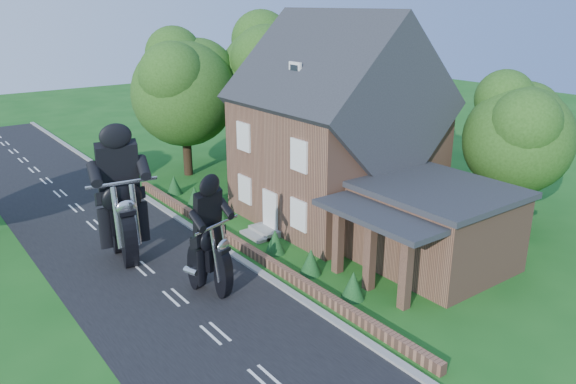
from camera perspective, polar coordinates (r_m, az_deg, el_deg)
ground at (r=19.47m, az=-7.40°, el=-14.09°), size 120.00×120.00×0.00m
road at (r=19.46m, az=-7.40°, el=-14.06°), size 7.00×80.00×0.02m
kerb at (r=21.15m, az=1.37°, el=-10.84°), size 0.30×80.00×0.12m
garden_wall at (r=25.09m, az=-4.52°, el=-5.57°), size 0.30×22.00×0.40m
house at (r=28.08m, az=4.93°, el=6.00°), size 9.54×8.64×10.24m
annex at (r=23.93m, az=14.46°, el=-3.30°), size 7.05×5.94×3.44m
tree_annex_side at (r=29.39m, az=22.63°, el=5.90°), size 5.64×5.20×7.48m
tree_house_right at (r=33.98m, az=9.93°, el=9.47°), size 6.51×6.00×8.40m
tree_behind_house at (r=37.87m, az=-1.08°, el=12.26°), size 7.81×7.20×10.08m
tree_behind_left at (r=35.67m, az=-10.05°, el=10.78°), size 6.94×6.40×9.16m
shrub_a at (r=21.21m, az=6.64°, el=-9.38°), size 0.90×0.90×1.10m
shrub_b at (r=22.88m, az=2.33°, el=-7.06°), size 0.90×0.90×1.10m
shrub_c at (r=24.68m, az=-1.32°, el=-5.04°), size 0.90×0.90×1.10m
shrub_d at (r=28.62m, az=-7.14°, el=-1.76°), size 0.90×0.90×1.10m
shrub_e at (r=30.70m, az=-9.46°, el=-0.44°), size 0.90×0.90×1.10m
shrub_f at (r=32.84m, az=-11.49°, el=0.72°), size 0.90×0.90×1.10m
motorcycle_lead at (r=21.60m, az=-7.87°, el=-8.42°), size 0.84×1.56×1.42m
motorcycle_follow at (r=24.87m, az=-16.23°, el=-4.77°), size 0.73×1.97×1.79m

